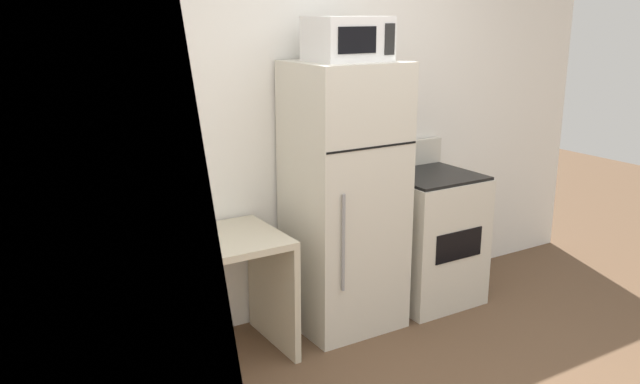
{
  "coord_description": "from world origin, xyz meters",
  "views": [
    {
      "loc": [
        -2.19,
        -2.0,
        2.0
      ],
      "look_at": [
        -0.26,
        1.1,
        1.0
      ],
      "focal_mm": 37.15,
      "sensor_mm": 36.0,
      "label": 1
    }
  ],
  "objects_px": {
    "coffee_mug": "(96,263)",
    "refrigerator": "(344,198)",
    "microwave": "(348,39)",
    "oven_range": "(428,237)",
    "desk_lamp": "(99,211)",
    "desk": "(177,284)"
  },
  "relations": [
    {
      "from": "desk",
      "to": "desk_lamp",
      "type": "distance_m",
      "value": 0.59
    },
    {
      "from": "desk",
      "to": "oven_range",
      "type": "bearing_deg",
      "value": 0.28
    },
    {
      "from": "desk_lamp",
      "to": "oven_range",
      "type": "relative_size",
      "value": 0.32
    },
    {
      "from": "microwave",
      "to": "coffee_mug",
      "type": "bearing_deg",
      "value": -174.93
    },
    {
      "from": "refrigerator",
      "to": "microwave",
      "type": "bearing_deg",
      "value": -89.67
    },
    {
      "from": "desk",
      "to": "microwave",
      "type": "bearing_deg",
      "value": -0.37
    },
    {
      "from": "microwave",
      "to": "oven_range",
      "type": "xyz_separation_m",
      "value": [
        0.71,
        0.02,
        -1.37
      ]
    },
    {
      "from": "coffee_mug",
      "to": "refrigerator",
      "type": "relative_size",
      "value": 0.06
    },
    {
      "from": "microwave",
      "to": "oven_range",
      "type": "height_order",
      "value": "microwave"
    },
    {
      "from": "desk",
      "to": "desk_lamp",
      "type": "relative_size",
      "value": 3.52
    },
    {
      "from": "refrigerator",
      "to": "desk_lamp",
      "type": "bearing_deg",
      "value": 177.45
    },
    {
      "from": "refrigerator",
      "to": "microwave",
      "type": "distance_m",
      "value": 0.98
    },
    {
      "from": "refrigerator",
      "to": "microwave",
      "type": "relative_size",
      "value": 3.72
    },
    {
      "from": "coffee_mug",
      "to": "refrigerator",
      "type": "distance_m",
      "value": 1.59
    },
    {
      "from": "refrigerator",
      "to": "microwave",
      "type": "height_order",
      "value": "microwave"
    },
    {
      "from": "coffee_mug",
      "to": "refrigerator",
      "type": "bearing_deg",
      "value": 5.83
    },
    {
      "from": "desk_lamp",
      "to": "refrigerator",
      "type": "distance_m",
      "value": 1.5
    },
    {
      "from": "coffee_mug",
      "to": "microwave",
      "type": "relative_size",
      "value": 0.21
    },
    {
      "from": "desk",
      "to": "refrigerator",
      "type": "distance_m",
      "value": 1.17
    },
    {
      "from": "desk_lamp",
      "to": "oven_range",
      "type": "distance_m",
      "value": 2.27
    },
    {
      "from": "desk",
      "to": "coffee_mug",
      "type": "height_order",
      "value": "coffee_mug"
    },
    {
      "from": "coffee_mug",
      "to": "oven_range",
      "type": "xyz_separation_m",
      "value": [
        2.3,
        0.16,
        -0.33
      ]
    }
  ]
}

